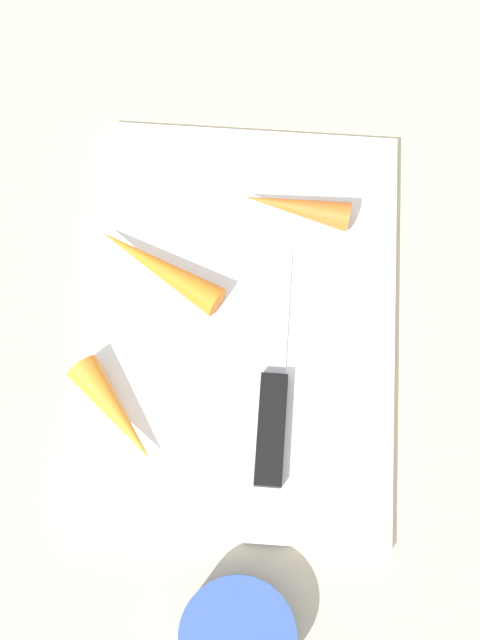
% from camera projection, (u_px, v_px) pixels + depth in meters
% --- Properties ---
extents(ground_plane, '(1.40, 1.40, 0.00)m').
position_uv_depth(ground_plane, '(240.00, 324.00, 0.70)').
color(ground_plane, '#C6B793').
extents(cutting_board, '(0.36, 0.26, 0.01)m').
position_uv_depth(cutting_board, '(240.00, 322.00, 0.69)').
color(cutting_board, white).
rests_on(cutting_board, ground_plane).
extents(knife, '(0.20, 0.02, 0.01)m').
position_uv_depth(knife, '(272.00, 413.00, 0.66)').
color(knife, '#B7B7BC').
rests_on(knife, cutting_board).
extents(carrot_longest, '(0.08, 0.12, 0.03)m').
position_uv_depth(carrot_longest, '(159.00, 267.00, 0.68)').
color(carrot_longest, orange).
rests_on(carrot_longest, cutting_board).
extents(carrot_shortest, '(0.04, 0.10, 0.03)m').
position_uv_depth(carrot_shortest, '(296.00, 207.00, 0.70)').
color(carrot_shortest, orange).
rests_on(carrot_shortest, cutting_board).
extents(carrot_medium, '(0.09, 0.08, 0.03)m').
position_uv_depth(carrot_medium, '(116.00, 413.00, 0.65)').
color(carrot_medium, orange).
rests_on(carrot_medium, cutting_board).
extents(small_bowl, '(0.09, 0.09, 0.04)m').
position_uv_depth(small_bowl, '(238.00, 635.00, 0.61)').
color(small_bowl, '#3351B2').
rests_on(small_bowl, ground_plane).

